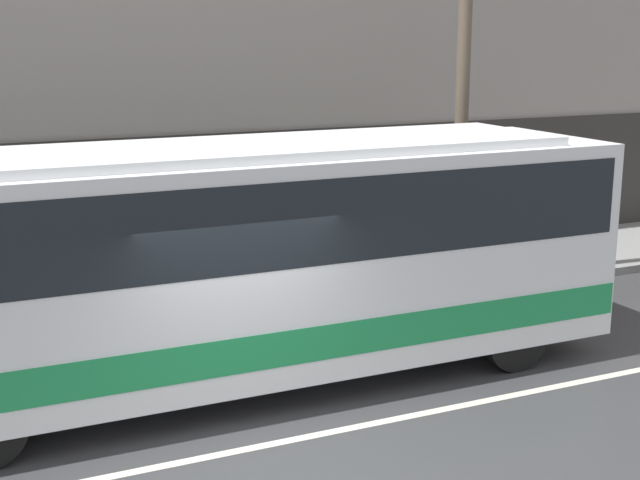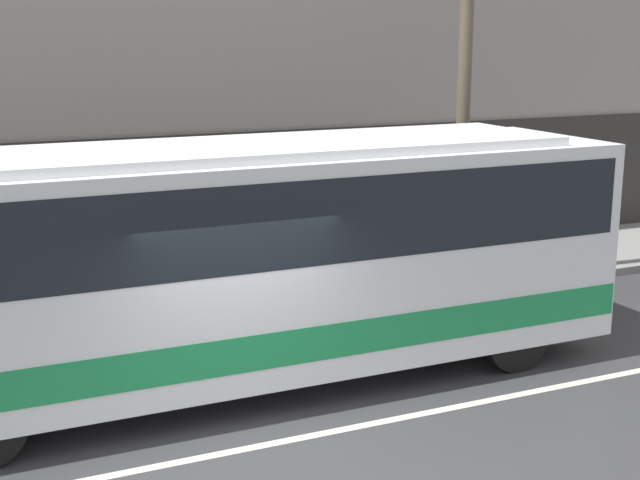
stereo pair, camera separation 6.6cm
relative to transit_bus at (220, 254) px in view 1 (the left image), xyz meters
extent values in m
plane|color=#38383A|center=(-0.18, -1.92, -1.83)|extent=(60.00, 60.00, 0.00)
cube|color=gray|center=(-0.18, 3.68, -1.75)|extent=(60.00, 3.19, 0.16)
cube|color=#2D2B28|center=(-0.18, 5.26, -0.43)|extent=(60.00, 0.06, 2.80)
cube|color=beige|center=(-0.18, -1.92, -1.83)|extent=(54.00, 0.14, 0.01)
cube|color=white|center=(-0.01, 0.00, -0.09)|extent=(11.06, 2.59, 2.78)
cube|color=#1E8C4C|center=(-0.01, 0.00, -0.93)|extent=(11.00, 2.61, 0.45)
cube|color=black|center=(-0.01, 0.00, 0.59)|extent=(10.72, 2.61, 1.06)
cube|color=orange|center=(5.47, 0.00, 1.11)|extent=(0.12, 1.94, 0.28)
cube|color=white|center=(-0.01, 0.00, 1.36)|extent=(9.40, 2.20, 0.12)
cylinder|color=black|center=(3.92, -1.14, -1.33)|extent=(1.00, 0.28, 1.00)
cylinder|color=black|center=(3.92, 1.14, -1.33)|extent=(1.00, 0.28, 1.00)
cylinder|color=brown|center=(5.45, 2.69, 2.28)|extent=(0.24, 0.24, 7.92)
camera|label=1|loc=(-3.50, -10.78, 2.82)|focal=50.00mm
camera|label=2|loc=(-3.44, -10.81, 2.82)|focal=50.00mm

